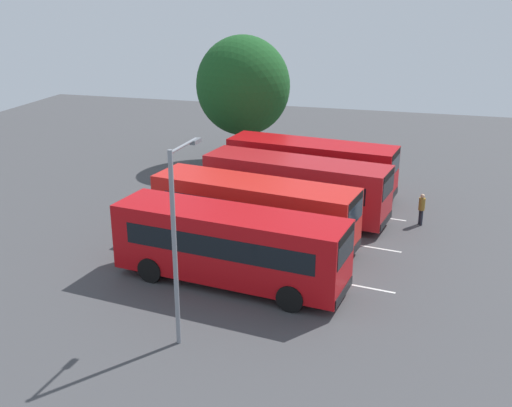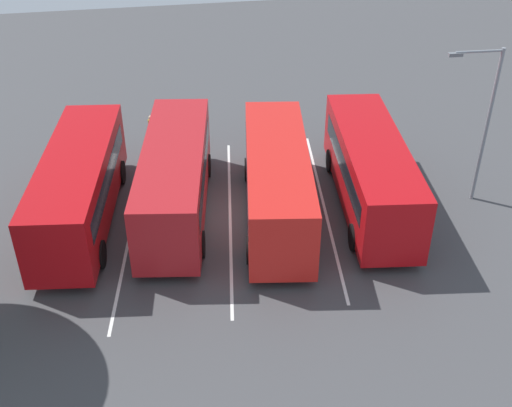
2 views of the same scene
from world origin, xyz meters
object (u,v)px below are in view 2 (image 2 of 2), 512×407
(pedestrian, at_px, (152,128))
(bus_far_left, at_px, (371,170))
(street_lamp, at_px, (484,117))
(bus_far_right, at_px, (79,185))
(bus_center_right, at_px, (175,177))
(bus_center_left, at_px, (277,181))

(pedestrian, bearing_deg, bus_far_left, 17.20)
(street_lamp, bearing_deg, bus_far_right, -1.46)
(bus_far_left, relative_size, street_lamp, 1.44)
(bus_far_left, distance_m, street_lamp, 5.05)
(bus_center_right, bearing_deg, bus_far_right, 98.38)
(bus_center_left, bearing_deg, bus_far_right, 91.10)
(bus_center_left, xyz_separation_m, pedestrian, (7.47, 4.82, -0.76))
(bus_far_right, distance_m, street_lamp, 16.80)
(bus_far_left, relative_size, pedestrian, 5.94)
(bus_far_left, bearing_deg, street_lamp, -86.48)
(pedestrian, bearing_deg, street_lamp, 26.95)
(bus_center_left, xyz_separation_m, bus_far_right, (1.15, 8.00, 0.00))
(bus_far_left, xyz_separation_m, bus_center_right, (0.96, 8.18, 0.00))
(bus_center_right, xyz_separation_m, street_lamp, (-1.30, -12.70, 2.24))
(bus_far_right, bearing_deg, bus_center_right, -83.26)
(bus_center_right, xyz_separation_m, pedestrian, (6.38, 0.71, -0.76))
(bus_far_right, relative_size, pedestrian, 5.94)
(bus_far_left, height_order, bus_far_right, same)
(bus_center_right, height_order, street_lamp, street_lamp)
(pedestrian, distance_m, street_lamp, 15.74)
(bus_far_left, xyz_separation_m, pedestrian, (7.34, 8.90, -0.76))
(bus_center_left, height_order, street_lamp, street_lamp)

